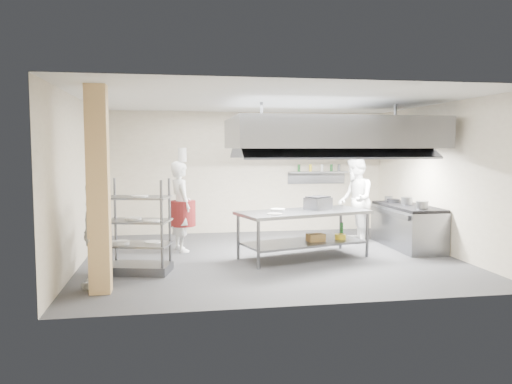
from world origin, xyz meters
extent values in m
plane|color=#37373A|center=(0.00, 0.00, 0.00)|extent=(7.00, 7.00, 0.00)
plane|color=silver|center=(0.00, 0.00, 3.00)|extent=(7.00, 7.00, 0.00)
plane|color=#BBAE95|center=(0.00, 3.00, 1.50)|extent=(7.00, 0.00, 7.00)
plane|color=#BBAE95|center=(-3.50, 0.00, 1.50)|extent=(0.00, 6.00, 6.00)
plane|color=#BBAE95|center=(3.50, 0.00, 1.50)|extent=(0.00, 6.00, 6.00)
cube|color=tan|center=(-2.90, -1.90, 1.50)|extent=(0.30, 0.30, 3.00)
cube|color=slate|center=(1.30, 0.40, 2.40)|extent=(4.00, 2.50, 0.60)
cube|color=white|center=(0.40, 0.40, 2.08)|extent=(1.60, 0.12, 0.04)
cube|color=white|center=(2.20, 0.40, 2.08)|extent=(1.60, 0.12, 0.04)
cube|color=slate|center=(1.80, 2.84, 1.50)|extent=(1.50, 0.28, 0.04)
cube|color=slate|center=(0.62, -0.15, 0.88)|extent=(2.70, 1.69, 0.06)
cube|color=slate|center=(0.62, -0.15, 0.30)|extent=(2.47, 1.53, 0.04)
cube|color=slate|center=(3.08, 0.50, 0.42)|extent=(0.80, 2.00, 0.84)
cube|color=black|center=(3.08, 0.50, 0.87)|extent=(0.78, 1.96, 0.06)
imported|color=white|center=(-1.68, 0.89, 0.92)|extent=(0.63, 0.78, 1.84)
imported|color=white|center=(2.18, 1.21, 0.95)|extent=(0.89, 1.05, 1.91)
imported|color=silver|center=(-3.00, -1.58, 0.82)|extent=(0.50, 1.00, 1.64)
cube|color=slate|center=(0.97, 0.07, 1.02)|extent=(0.59, 0.56, 0.23)
cube|color=brown|center=(0.86, -0.18, 0.39)|extent=(0.36, 0.28, 0.14)
cylinder|color=slate|center=(3.08, 0.55, 0.98)|extent=(0.24, 0.24, 0.17)
cylinder|color=white|center=(-2.43, -0.80, 0.51)|extent=(0.28, 0.28, 0.05)
camera|label=1|loc=(-1.86, -9.32, 2.10)|focal=35.00mm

